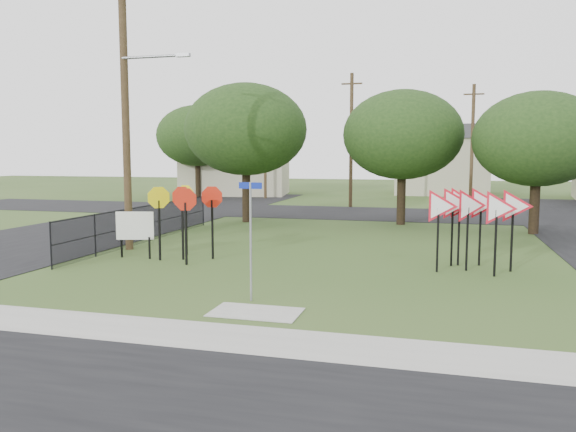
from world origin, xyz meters
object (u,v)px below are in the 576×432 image
(stop_sign_cluster, at_px, (185,205))
(info_board, at_px, (135,227))
(street_name_sign, at_px, (251,233))
(yield_sign_cluster, at_px, (473,209))

(stop_sign_cluster, height_order, info_board, stop_sign_cluster)
(street_name_sign, distance_m, stop_sign_cluster, 6.02)
(yield_sign_cluster, bearing_deg, street_name_sign, -134.78)
(stop_sign_cluster, bearing_deg, info_board, -173.34)
(info_board, bearing_deg, yield_sign_cluster, 5.10)
(stop_sign_cluster, height_order, yield_sign_cluster, yield_sign_cluster)
(street_name_sign, xyz_separation_m, info_board, (-5.69, 4.37, -0.59))
(street_name_sign, bearing_deg, stop_sign_cluster, 130.44)
(street_name_sign, height_order, yield_sign_cluster, street_name_sign)
(street_name_sign, xyz_separation_m, stop_sign_cluster, (-3.90, 4.58, 0.20))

